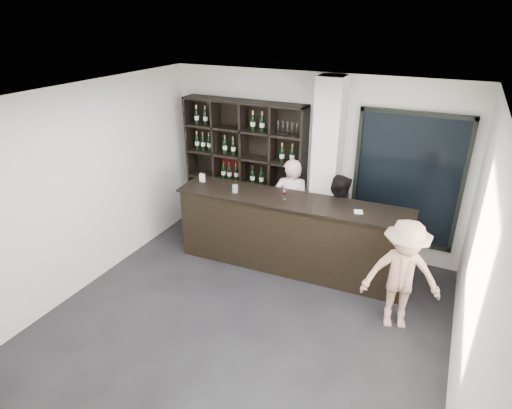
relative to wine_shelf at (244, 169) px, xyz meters
The scene contains 12 objects.
floor 3.06m from the wine_shelf, 65.85° to the right, with size 5.00×5.50×0.01m, color black.
wine_shelf is the anchor object (origin of this frame).
structural_column 1.52m from the wine_shelf, ahead, with size 0.40×0.40×2.90m, color silver.
glass_panel 2.71m from the wine_shelf, ahead, with size 1.60×0.08×2.10m.
tasting_counter 1.57m from the wine_shelf, 34.29° to the right, with size 3.57×0.73×1.18m.
taster_pink 1.11m from the wine_shelf, 16.07° to the right, with size 0.59×0.39×1.63m, color beige.
taster_black 1.87m from the wine_shelf, 10.77° to the right, with size 0.73×0.57×1.50m, color black.
customer 3.35m from the wine_shelf, 27.18° to the right, with size 0.97×0.56×1.50m, color tan.
wine_glass 1.41m from the wine_shelf, 37.95° to the right, with size 0.08×0.08×0.20m, color white, non-canonical shape.
spit_cup 0.99m from the wine_shelf, 71.53° to the right, with size 0.09×0.09×0.12m, color silver.
napkin_stack 2.37m from the wine_shelf, 20.87° to the right, with size 0.11×0.11×0.02m, color white.
card_stand 0.86m from the wine_shelf, 116.62° to the right, with size 0.09×0.04×0.13m, color white.
Camera 1 is at (2.07, -3.75, 3.76)m, focal length 30.00 mm.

